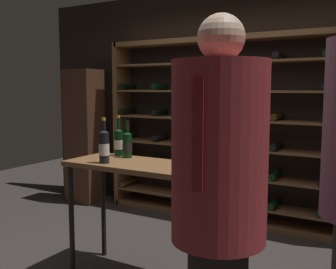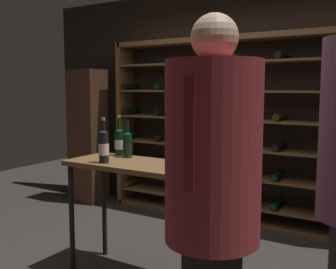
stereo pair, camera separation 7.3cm
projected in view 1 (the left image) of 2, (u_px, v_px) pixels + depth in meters
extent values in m
cube|color=black|center=(238.00, 104.00, 4.78)|extent=(5.69, 0.10, 2.74)
cube|color=brown|center=(122.00, 124.00, 5.42)|extent=(0.06, 0.32, 2.14)
cube|color=brown|center=(235.00, 38.00, 4.50)|extent=(3.18, 0.32, 0.06)
cube|color=brown|center=(232.00, 218.00, 4.74)|extent=(3.18, 0.32, 0.06)
cube|color=brown|center=(232.00, 202.00, 4.72)|extent=(3.10, 0.32, 0.02)
cylinder|color=#4C3314|center=(129.00, 182.00, 5.46)|extent=(0.08, 0.30, 0.08)
cylinder|color=black|center=(194.00, 192.00, 4.96)|extent=(0.08, 0.30, 0.08)
cylinder|color=black|center=(232.00, 197.00, 4.71)|extent=(0.08, 0.30, 0.08)
cylinder|color=black|center=(274.00, 204.00, 4.46)|extent=(0.08, 0.30, 0.08)
cylinder|color=black|center=(322.00, 210.00, 4.21)|extent=(0.08, 0.30, 0.08)
cube|color=brown|center=(233.00, 175.00, 4.68)|extent=(3.10, 0.32, 0.02)
cylinder|color=black|center=(129.00, 159.00, 5.42)|extent=(0.08, 0.30, 0.08)
cylinder|color=black|center=(160.00, 162.00, 5.17)|extent=(0.08, 0.30, 0.08)
cylinder|color=black|center=(233.00, 170.00, 4.67)|extent=(0.08, 0.30, 0.08)
cylinder|color=black|center=(275.00, 175.00, 4.42)|extent=(0.08, 0.30, 0.08)
cylinder|color=black|center=(323.00, 180.00, 4.18)|extent=(0.08, 0.30, 0.08)
cube|color=brown|center=(233.00, 148.00, 4.64)|extent=(3.10, 0.32, 0.02)
cylinder|color=black|center=(128.00, 135.00, 5.38)|extent=(0.08, 0.30, 0.08)
cylinder|color=black|center=(160.00, 137.00, 5.13)|extent=(0.08, 0.30, 0.08)
cylinder|color=#4C3314|center=(195.00, 140.00, 4.89)|extent=(0.08, 0.30, 0.08)
cylinder|color=black|center=(276.00, 146.00, 4.39)|extent=(0.08, 0.30, 0.08)
cube|color=brown|center=(234.00, 120.00, 4.61)|extent=(3.10, 0.32, 0.02)
cylinder|color=black|center=(128.00, 111.00, 5.35)|extent=(0.08, 0.30, 0.08)
cylinder|color=black|center=(160.00, 112.00, 5.10)|extent=(0.08, 0.30, 0.08)
cylinder|color=#4C3314|center=(234.00, 115.00, 4.60)|extent=(0.08, 0.30, 0.08)
cylinder|color=#4C3314|center=(277.00, 116.00, 4.35)|extent=(0.08, 0.30, 0.08)
cylinder|color=black|center=(326.00, 118.00, 4.10)|extent=(0.08, 0.30, 0.08)
cube|color=brown|center=(234.00, 91.00, 4.57)|extent=(3.10, 0.32, 0.02)
cylinder|color=black|center=(128.00, 87.00, 5.31)|extent=(0.08, 0.30, 0.08)
cylinder|color=black|center=(160.00, 87.00, 5.06)|extent=(0.08, 0.30, 0.08)
cylinder|color=#4C3314|center=(195.00, 86.00, 4.81)|extent=(0.08, 0.30, 0.08)
cylinder|color=black|center=(234.00, 86.00, 4.56)|extent=(0.08, 0.30, 0.08)
cylinder|color=black|center=(327.00, 86.00, 4.06)|extent=(0.08, 0.30, 0.08)
cube|color=brown|center=(235.00, 62.00, 4.53)|extent=(3.10, 0.32, 0.02)
cylinder|color=#4C3314|center=(235.00, 58.00, 4.52)|extent=(0.08, 0.30, 0.08)
cylinder|color=black|center=(279.00, 56.00, 4.27)|extent=(0.08, 0.30, 0.08)
cylinder|color=black|center=(329.00, 54.00, 4.03)|extent=(0.08, 0.30, 0.08)
cube|color=brown|center=(149.00, 166.00, 3.17)|extent=(1.38, 0.52, 0.04)
cylinder|color=black|center=(72.00, 220.00, 3.37)|extent=(0.04, 0.04, 0.93)
cylinder|color=black|center=(212.00, 251.00, 2.72)|extent=(0.04, 0.04, 0.93)
cylinder|color=black|center=(103.00, 207.00, 3.72)|extent=(0.04, 0.04, 0.93)
cylinder|color=black|center=(234.00, 232.00, 3.08)|extent=(0.04, 0.04, 0.93)
cylinder|color=#9E2D33|center=(219.00, 152.00, 1.94)|extent=(0.47, 0.47, 0.88)
sphere|color=beige|center=(221.00, 38.00, 1.88)|extent=(0.23, 0.23, 0.23)
cube|color=maroon|center=(198.00, 135.00, 1.72)|extent=(0.05, 0.01, 0.49)
cube|color=#4C2D1E|center=(84.00, 136.00, 5.48)|extent=(0.44, 0.36, 1.80)
cylinder|color=black|center=(104.00, 148.00, 3.18)|extent=(0.08, 0.08, 0.25)
cone|color=black|center=(104.00, 131.00, 3.17)|extent=(0.08, 0.08, 0.03)
cylinder|color=black|center=(104.00, 125.00, 3.16)|extent=(0.03, 0.03, 0.07)
cylinder|color=#B7932D|center=(104.00, 119.00, 3.16)|extent=(0.03, 0.03, 0.02)
cylinder|color=silver|center=(104.00, 149.00, 3.19)|extent=(0.08, 0.08, 0.09)
cylinder|color=black|center=(127.00, 146.00, 3.44)|extent=(0.08, 0.08, 0.20)
cone|color=black|center=(127.00, 133.00, 3.43)|extent=(0.08, 0.08, 0.03)
cylinder|color=black|center=(127.00, 127.00, 3.42)|extent=(0.03, 0.03, 0.07)
cylinder|color=black|center=(127.00, 122.00, 3.42)|extent=(0.03, 0.03, 0.02)
cylinder|color=black|center=(127.00, 147.00, 3.44)|extent=(0.08, 0.08, 0.08)
cylinder|color=black|center=(119.00, 143.00, 3.54)|extent=(0.08, 0.08, 0.22)
cone|color=black|center=(119.00, 130.00, 3.53)|extent=(0.08, 0.08, 0.03)
cylinder|color=black|center=(118.00, 123.00, 3.52)|extent=(0.03, 0.03, 0.09)
cylinder|color=#B7932D|center=(118.00, 117.00, 3.51)|extent=(0.03, 0.03, 0.02)
cylinder|color=silver|center=(119.00, 145.00, 3.54)|extent=(0.08, 0.08, 0.08)
cylinder|color=silver|center=(220.00, 170.00, 2.92)|extent=(0.07, 0.07, 0.00)
cylinder|color=silver|center=(220.00, 165.00, 2.92)|extent=(0.01, 0.01, 0.07)
cone|color=silver|center=(220.00, 156.00, 2.91)|extent=(0.08, 0.08, 0.06)
cylinder|color=#590A14|center=(220.00, 158.00, 2.91)|extent=(0.04, 0.04, 0.02)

